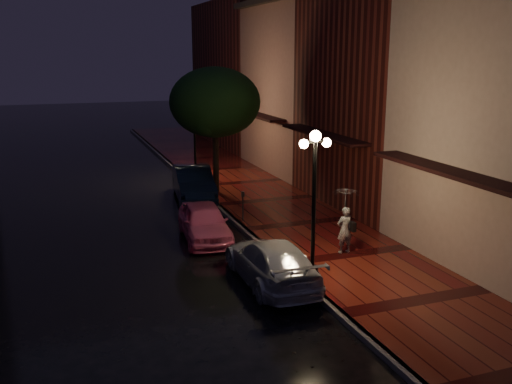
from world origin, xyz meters
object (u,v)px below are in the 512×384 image
object	(u,v)px
street_tree	(215,104)
parking_meter	(243,203)
streetlamp_near	(314,195)
navy_car	(193,183)
woman_with_umbrella	(345,210)
pink_car	(204,222)
silver_car	(272,262)
streetlamp_far	(195,132)

from	to	relation	value
street_tree	parking_meter	xyz separation A→B (m)	(-0.39, -5.02, -3.37)
streetlamp_near	navy_car	bearing A→B (deg)	95.12
navy_car	parking_meter	distance (m)	4.71
navy_car	parking_meter	xyz separation A→B (m)	(0.82, -4.63, 0.12)
streetlamp_near	woman_with_umbrella	distance (m)	2.59
street_tree	navy_car	distance (m)	3.72
street_tree	woman_with_umbrella	size ratio (longest dim) A/B	2.66
pink_car	parking_meter	world-z (taller)	parking_meter
navy_car	silver_car	size ratio (longest dim) A/B	1.02
woman_with_umbrella	parking_meter	size ratio (longest dim) A/B	1.81
silver_car	woman_with_umbrella	size ratio (longest dim) A/B	2.05
streetlamp_far	silver_car	size ratio (longest dim) A/B	0.97
streetlamp_near	pink_car	world-z (taller)	streetlamp_near
street_tree	woman_with_umbrella	distance (m)	9.99
streetlamp_far	navy_car	world-z (taller)	streetlamp_far
street_tree	parking_meter	distance (m)	6.06
navy_car	woman_with_umbrella	size ratio (longest dim) A/B	2.10
pink_car	streetlamp_far	bearing A→B (deg)	82.79
pink_car	navy_car	bearing A→B (deg)	84.84
streetlamp_far	parking_meter	world-z (taller)	streetlamp_far
streetlamp_near	street_tree	size ratio (longest dim) A/B	0.74
streetlamp_near	silver_car	bearing A→B (deg)	166.82
navy_car	silver_car	distance (m)	10.33
streetlamp_near	parking_meter	size ratio (longest dim) A/B	3.59
streetlamp_far	navy_car	xyz separation A→B (m)	(-0.95, -3.39, -1.85)
street_tree	woman_with_umbrella	xyz separation A→B (m)	(1.61, -9.50, -2.66)
street_tree	silver_car	distance (m)	11.39
streetlamp_far	pink_car	world-z (taller)	streetlamp_far
pink_car	parking_meter	distance (m)	2.24
pink_car	silver_car	world-z (taller)	pink_car
silver_car	woman_with_umbrella	xyz separation A→B (m)	(3.04, 1.22, 0.94)
woman_with_umbrella	parking_meter	xyz separation A→B (m)	(-2.00, 4.48, -0.71)
woman_with_umbrella	navy_car	bearing A→B (deg)	-78.88
silver_car	parking_meter	size ratio (longest dim) A/B	3.72
street_tree	navy_car	xyz separation A→B (m)	(-1.21, -0.39, -3.49)
streetlamp_near	navy_car	size ratio (longest dim) A/B	0.94
woman_with_umbrella	parking_meter	bearing A→B (deg)	-72.04
pink_car	streetlamp_near	bearing A→B (deg)	-62.29
navy_car	parking_meter	size ratio (longest dim) A/B	3.81
streetlamp_near	pink_car	size ratio (longest dim) A/B	1.11
streetlamp_far	pink_car	bearing A→B (deg)	-102.17
navy_car	woman_with_umbrella	distance (m)	9.58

